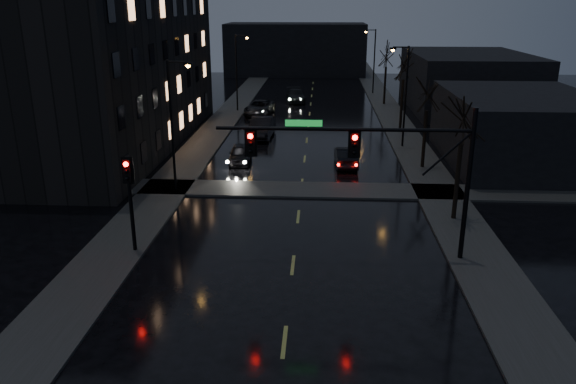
# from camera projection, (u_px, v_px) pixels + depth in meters

# --- Properties ---
(ground) EXTENTS (160.00, 160.00, 0.00)m
(ground) POSITION_uv_depth(u_px,v_px,m) (280.00, 378.00, 17.56)
(ground) COLOR black
(ground) RESTS_ON ground
(sidewalk_left) EXTENTS (3.00, 140.00, 0.12)m
(sidewalk_left) POSITION_uv_depth(u_px,v_px,m) (214.00, 131.00, 51.09)
(sidewalk_left) COLOR #2D2D2B
(sidewalk_left) RESTS_ON ground
(sidewalk_right) EXTENTS (3.00, 140.00, 0.12)m
(sidewalk_right) POSITION_uv_depth(u_px,v_px,m) (402.00, 133.00, 50.17)
(sidewalk_right) COLOR #2D2D2B
(sidewalk_right) RESTS_ON ground
(sidewalk_cross) EXTENTS (40.00, 3.00, 0.12)m
(sidewalk_cross) POSITION_uv_depth(u_px,v_px,m) (301.00, 190.00, 35.03)
(sidewalk_cross) COLOR #2D2D2B
(sidewalk_cross) RESTS_ON ground
(apartment_block) EXTENTS (12.00, 30.00, 12.00)m
(apartment_block) POSITION_uv_depth(u_px,v_px,m) (101.00, 70.00, 44.89)
(apartment_block) COLOR black
(apartment_block) RESTS_ON ground
(commercial_right_near) EXTENTS (10.00, 14.00, 5.00)m
(commercial_right_near) POSITION_uv_depth(u_px,v_px,m) (519.00, 129.00, 40.49)
(commercial_right_near) COLOR black
(commercial_right_near) RESTS_ON ground
(commercial_right_far) EXTENTS (12.00, 18.00, 6.00)m
(commercial_right_far) POSITION_uv_depth(u_px,v_px,m) (467.00, 81.00, 61.05)
(commercial_right_far) COLOR black
(commercial_right_far) RESTS_ON ground
(far_block) EXTENTS (22.00, 10.00, 8.00)m
(far_block) POSITION_uv_depth(u_px,v_px,m) (296.00, 49.00, 90.18)
(far_block) COLOR black
(far_block) RESTS_ON ground
(signal_mast) EXTENTS (11.11, 0.41, 7.00)m
(signal_mast) POSITION_uv_depth(u_px,v_px,m) (383.00, 156.00, 24.29)
(signal_mast) COLOR black
(signal_mast) RESTS_ON ground
(signal_pole_left) EXTENTS (0.35, 0.41, 4.53)m
(signal_pole_left) POSITION_uv_depth(u_px,v_px,m) (130.00, 191.00, 25.50)
(signal_pole_left) COLOR black
(signal_pole_left) RESTS_ON ground
(tree_near) EXTENTS (3.52, 3.52, 8.08)m
(tree_near) POSITION_uv_depth(u_px,v_px,m) (465.00, 105.00, 28.34)
(tree_near) COLOR black
(tree_near) RESTS_ON ground
(tree_mid_a) EXTENTS (3.30, 3.30, 7.58)m
(tree_mid_a) POSITION_uv_depth(u_px,v_px,m) (429.00, 85.00, 37.92)
(tree_mid_a) COLOR black
(tree_mid_a) RESTS_ON ground
(tree_mid_b) EXTENTS (3.74, 3.74, 8.59)m
(tree_mid_b) POSITION_uv_depth(u_px,v_px,m) (405.00, 57.00, 49.02)
(tree_mid_b) COLOR black
(tree_mid_b) RESTS_ON ground
(tree_far) EXTENTS (3.43, 3.43, 7.88)m
(tree_far) POSITION_uv_depth(u_px,v_px,m) (387.00, 51.00, 62.43)
(tree_far) COLOR black
(tree_far) RESTS_ON ground
(streetlight_l_near) EXTENTS (1.53, 0.28, 8.00)m
(streetlight_l_near) POSITION_uv_depth(u_px,v_px,m) (175.00, 115.00, 33.46)
(streetlight_l_near) COLOR black
(streetlight_l_near) RESTS_ON ground
(streetlight_l_far) EXTENTS (1.53, 0.28, 8.00)m
(streetlight_l_far) POSITION_uv_depth(u_px,v_px,m) (238.00, 66.00, 58.98)
(streetlight_l_far) COLOR black
(streetlight_l_far) RESTS_ON ground
(streetlight_r_mid) EXTENTS (1.53, 0.28, 8.00)m
(streetlight_r_mid) POSITION_uv_depth(u_px,v_px,m) (403.00, 88.00, 43.98)
(streetlight_r_mid) COLOR black
(streetlight_r_mid) RESTS_ON ground
(streetlight_r_far) EXTENTS (1.53, 0.28, 8.00)m
(streetlight_r_far) POSITION_uv_depth(u_px,v_px,m) (373.00, 56.00, 70.45)
(streetlight_r_far) COLOR black
(streetlight_r_far) RESTS_ON ground
(oncoming_car_a) EXTENTS (1.85, 4.01, 1.33)m
(oncoming_car_a) POSITION_uv_depth(u_px,v_px,m) (240.00, 154.00, 40.97)
(oncoming_car_a) COLOR black
(oncoming_car_a) RESTS_ON ground
(oncoming_car_b) EXTENTS (2.09, 5.30, 1.72)m
(oncoming_car_b) POSITION_uv_depth(u_px,v_px,m) (262.00, 128.00, 48.61)
(oncoming_car_b) COLOR black
(oncoming_car_b) RESTS_ON ground
(oncoming_car_c) EXTENTS (3.11, 5.53, 1.46)m
(oncoming_car_c) POSITION_uv_depth(u_px,v_px,m) (260.00, 107.00, 58.69)
(oncoming_car_c) COLOR black
(oncoming_car_c) RESTS_ON ground
(oncoming_car_d) EXTENTS (2.65, 5.31, 1.48)m
(oncoming_car_d) POSITION_uv_depth(u_px,v_px,m) (296.00, 95.00, 66.11)
(oncoming_car_d) COLOR black
(oncoming_car_d) RESTS_ON ground
(lead_car) EXTENTS (1.65, 4.29, 1.39)m
(lead_car) POSITION_uv_depth(u_px,v_px,m) (346.00, 156.00, 40.13)
(lead_car) COLOR black
(lead_car) RESTS_ON ground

